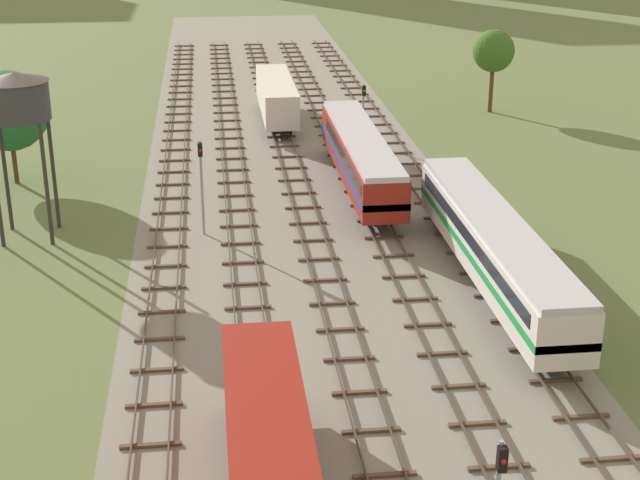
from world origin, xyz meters
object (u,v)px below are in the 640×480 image
(passenger_coach_centre_right_near, at_px, (494,244))
(signal_post_nearest, at_px, (201,177))
(freight_boxcar_centre_left_midfar, at_px, (277,96))
(diesel_railcar_centre_mid, at_px, (361,155))
(signal_post_near, at_px, (363,106))
(water_tower, at_px, (16,99))
(freight_boxcar_left_nearest, at_px, (269,451))

(passenger_coach_centre_right_near, relative_size, signal_post_nearest, 3.70)
(passenger_coach_centre_right_near, bearing_deg, freight_boxcar_centre_left_midfar, 103.28)
(diesel_railcar_centre_mid, distance_m, freight_boxcar_centre_left_midfar, 20.00)
(signal_post_nearest, relative_size, signal_post_near, 1.22)
(water_tower, distance_m, signal_post_near, 30.57)
(freight_boxcar_left_nearest, relative_size, water_tower, 1.38)
(diesel_railcar_centre_mid, relative_size, signal_post_near, 4.22)
(freight_boxcar_left_nearest, height_order, signal_post_nearest, signal_post_nearest)
(freight_boxcar_centre_left_midfar, distance_m, signal_post_nearest, 27.69)
(freight_boxcar_left_nearest, bearing_deg, signal_post_near, 76.96)
(freight_boxcar_left_nearest, bearing_deg, signal_post_nearest, 94.56)
(freight_boxcar_centre_left_midfar, xyz_separation_m, water_tower, (-17.02, -26.01, 6.10))
(freight_boxcar_centre_left_midfar, xyz_separation_m, signal_post_near, (6.53, -7.29, 0.66))
(freight_boxcar_left_nearest, relative_size, passenger_coach_centre_right_near, 0.64)
(freight_boxcar_left_nearest, xyz_separation_m, signal_post_near, (10.89, 47.01, 0.66))
(freight_boxcar_centre_left_midfar, distance_m, water_tower, 31.67)
(freight_boxcar_left_nearest, height_order, freight_boxcar_centre_left_midfar, same)
(signal_post_near, bearing_deg, freight_boxcar_centre_left_midfar, 131.87)
(diesel_railcar_centre_mid, bearing_deg, water_tower, -163.11)
(freight_boxcar_left_nearest, relative_size, signal_post_near, 2.89)
(freight_boxcar_left_nearest, distance_m, freight_boxcar_centre_left_midfar, 54.48)
(diesel_railcar_centre_mid, xyz_separation_m, freight_boxcar_centre_left_midfar, (-4.35, 19.52, -0.15))
(water_tower, xyz_separation_m, signal_post_nearest, (10.47, -0.87, -4.81))
(freight_boxcar_left_nearest, distance_m, signal_post_nearest, 27.54)
(passenger_coach_centre_right_near, xyz_separation_m, signal_post_nearest, (-15.26, 10.03, 1.12))
(freight_boxcar_centre_left_midfar, relative_size, water_tower, 1.38)
(diesel_railcar_centre_mid, bearing_deg, passenger_coach_centre_right_near, -75.93)
(passenger_coach_centre_right_near, bearing_deg, signal_post_near, 94.21)
(passenger_coach_centre_right_near, height_order, diesel_railcar_centre_mid, same)
(water_tower, distance_m, signal_post_nearest, 11.56)
(diesel_railcar_centre_mid, height_order, water_tower, water_tower)
(freight_boxcar_left_nearest, relative_size, signal_post_nearest, 2.36)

